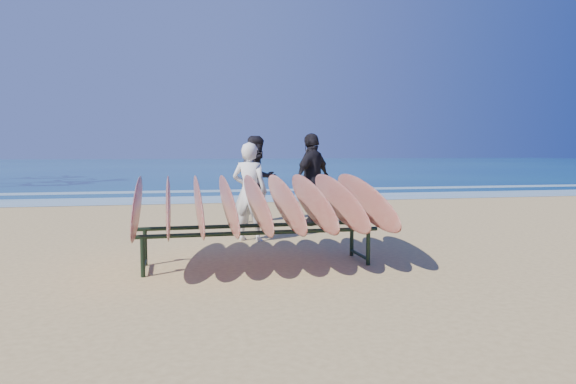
{
  "coord_description": "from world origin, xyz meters",
  "views": [
    {
      "loc": [
        -1.53,
        -6.59,
        1.55
      ],
      "look_at": [
        0.0,
        0.8,
        0.95
      ],
      "focal_mm": 32.0,
      "sensor_mm": 36.0,
      "label": 1
    }
  ],
  "objects_px": {
    "surfboard_rack": "(257,204)",
    "person_white": "(250,192)",
    "person_dark_a": "(258,179)",
    "person_dark_b": "(312,179)"
  },
  "relations": [
    {
      "from": "surfboard_rack",
      "to": "person_white",
      "type": "distance_m",
      "value": 1.96
    },
    {
      "from": "person_dark_a",
      "to": "person_dark_b",
      "type": "xyz_separation_m",
      "value": [
        1.08,
        -0.57,
        0.02
      ]
    },
    {
      "from": "surfboard_rack",
      "to": "person_dark_a",
      "type": "xyz_separation_m",
      "value": [
        0.63,
        4.18,
        0.1
      ]
    },
    {
      "from": "person_dark_a",
      "to": "person_white",
      "type": "bearing_deg",
      "value": -128.41
    },
    {
      "from": "person_white",
      "to": "person_dark_a",
      "type": "height_order",
      "value": "person_dark_a"
    },
    {
      "from": "person_dark_a",
      "to": "person_dark_b",
      "type": "distance_m",
      "value": 1.22
    },
    {
      "from": "person_white",
      "to": "person_dark_b",
      "type": "relative_size",
      "value": 0.88
    },
    {
      "from": "person_white",
      "to": "person_dark_b",
      "type": "xyz_separation_m",
      "value": [
        1.54,
        1.65,
        0.11
      ]
    },
    {
      "from": "surfboard_rack",
      "to": "person_dark_b",
      "type": "distance_m",
      "value": 3.99
    },
    {
      "from": "surfboard_rack",
      "to": "person_dark_a",
      "type": "height_order",
      "value": "person_dark_a"
    }
  ]
}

